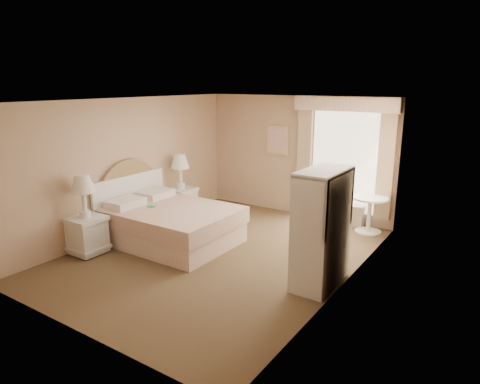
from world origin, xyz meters
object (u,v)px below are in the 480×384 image
Objects in this scene: bed at (168,222)px; cafe_chair at (332,201)px; round_table at (370,209)px; armoire at (322,238)px; nightstand_near at (86,225)px; nightstand_far at (181,194)px.

bed is 2.63× the size of cafe_chair.
armoire is (0.09, -2.49, 0.22)m from round_table.
cafe_chair is at bearing 52.63° from nightstand_near.
nightstand_near is 4.60m from cafe_chair.
nightstand_near is 1.00× the size of nightstand_far.
nightstand_far is 1.90× the size of round_table.
armoire is (3.65, 1.11, 0.19)m from nightstand_near.
cafe_chair is (-0.77, 0.05, 0.01)m from round_table.
cafe_chair is at bearing 176.05° from round_table.
bed is 1.40m from nightstand_far.
round_table is (2.84, 2.45, 0.10)m from bed.
nightstand_far is 0.80× the size of armoire.
cafe_chair is 2.70m from armoire.
armoire is (0.86, -2.55, 0.21)m from cafe_chair.
nightstand_far is (-0.00, 2.34, 0.00)m from nightstand_near.
nightstand_far is 3.86m from armoire.
bed reaches higher than round_table.
round_table is at bearing 45.30° from nightstand_near.
round_table is (3.56, 3.60, -0.03)m from nightstand_near.
cafe_chair is (2.79, 3.65, -0.02)m from nightstand_near.
nightstand_near is 1.89× the size of round_table.
nightstand_far reaches higher than nightstand_near.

